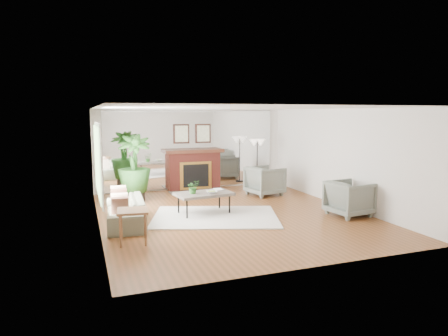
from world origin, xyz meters
name	(u,v)px	position (x,y,z in m)	size (l,w,h in m)	color
ground	(231,214)	(0.00, 0.00, 0.00)	(7.00, 7.00, 0.00)	brown
wall_left	(97,168)	(-2.99, 0.00, 1.25)	(0.02, 7.00, 2.50)	silver
wall_right	(340,157)	(2.99, 0.00, 1.25)	(0.02, 7.00, 2.50)	silver
wall_back	(192,149)	(0.00, 3.49, 1.25)	(6.00, 0.02, 2.50)	silver
mirror_panel	(192,150)	(0.00, 3.47, 1.25)	(5.40, 0.04, 2.40)	silver
window_panel	(98,161)	(-2.96, 0.40, 1.35)	(0.04, 2.40, 1.50)	#B2E09E
fireplace	(194,169)	(0.00, 3.26, 0.66)	(1.85, 0.83, 2.05)	maroon
area_rug	(215,217)	(-0.45, -0.14, 0.02)	(2.82, 2.01, 0.03)	silver
coffee_table	(204,194)	(-0.60, 0.24, 0.48)	(1.38, 0.91, 0.52)	#574E45
sofa	(125,211)	(-2.45, 0.01, 0.28)	(1.95, 0.76, 0.57)	gray
armchair_back	(265,181)	(1.73, 1.78, 0.42)	(0.91, 0.93, 0.85)	slate
armchair_front	(350,198)	(2.55, -1.04, 0.41)	(0.88, 0.91, 0.82)	slate
side_table	(133,215)	(-2.45, -1.36, 0.53)	(0.62, 0.62, 0.63)	brown
potted_ficus	(134,166)	(-1.96, 2.21, 0.97)	(0.93, 0.93, 1.82)	black
floor_lamp	(257,147)	(1.90, 2.72, 1.35)	(0.51, 0.28, 1.58)	black
tabletop_plant	(193,187)	(-0.88, 0.22, 0.68)	(0.29, 0.25, 0.32)	#336A27
fruit_bowl	(212,192)	(-0.46, 0.08, 0.55)	(0.26, 0.26, 0.07)	brown
book	(215,190)	(-0.26, 0.47, 0.53)	(0.19, 0.26, 0.02)	brown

